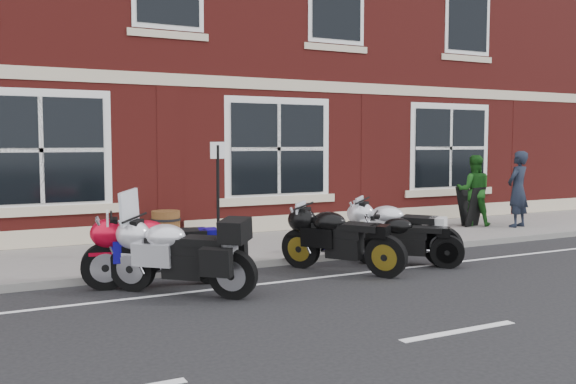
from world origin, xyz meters
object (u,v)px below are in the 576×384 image
moto_sport_black (340,237)px  parking_sign (218,192)px  moto_sport_silver (398,229)px  pedestrian_right (474,190)px  barrel_planter (166,227)px  pedestrian_left (518,189)px  moto_sport_red (157,248)px  a_board_sign (470,206)px  moto_naked_black (406,238)px  moto_touring_silver (178,252)px

moto_sport_black → parking_sign: 2.22m
moto_sport_black → moto_sport_silver: (1.40, 0.31, 0.00)m
pedestrian_right → barrel_planter: 7.41m
pedestrian_right → parking_sign: 7.19m
moto_sport_black → pedestrian_left: (6.23, 2.06, 0.45)m
pedestrian_left → pedestrian_right: size_ratio=1.06×
moto_sport_red → a_board_sign: size_ratio=2.34×
pedestrian_left → a_board_sign: 1.16m
pedestrian_left → pedestrian_right: bearing=-57.8°
moto_sport_black → moto_naked_black: moto_sport_black is taller
pedestrian_right → barrel_planter: size_ratio=2.60×
moto_touring_silver → moto_sport_red: size_ratio=0.75×
moto_sport_silver → parking_sign: 3.24m
moto_sport_red → barrel_planter: 3.30m
moto_sport_silver → moto_naked_black: bearing=-139.7°
moto_naked_black → pedestrian_left: (4.94, 2.14, 0.54)m
moto_sport_red → pedestrian_left: (9.18, 1.71, 0.44)m
pedestrian_right → parking_sign: (-7.06, -1.33, 0.31)m
barrel_planter → parking_sign: (0.30, -2.06, 0.83)m
moto_touring_silver → moto_sport_black: moto_touring_silver is taller
moto_sport_red → parking_sign: size_ratio=1.10×
moto_sport_black → pedestrian_right: size_ratio=1.16×
moto_sport_black → moto_naked_black: size_ratio=1.38×
moto_sport_red → pedestrian_left: bearing=-67.8°
moto_sport_red → moto_naked_black: moto_sport_red is taller
moto_naked_black → pedestrian_right: size_ratio=0.83×
moto_touring_silver → moto_sport_black: 2.84m
moto_sport_red → pedestrian_left: size_ratio=1.23×
a_board_sign → moto_sport_silver: bearing=-165.0°
moto_naked_black → barrel_planter: (-3.16, 3.55, -0.03)m
pedestrian_left → moto_touring_silver: bearing=-1.2°
moto_sport_red → a_board_sign: (8.32, 2.36, 0.02)m
moto_sport_silver → moto_sport_black: bearing=158.8°
moto_touring_silver → moto_naked_black: bearing=-42.6°
moto_naked_black → barrel_planter: 4.75m
moto_sport_silver → a_board_sign: bearing=-2.7°
moto_naked_black → a_board_sign: bearing=-11.4°
moto_touring_silver → parking_sign: bearing=7.9°
moto_sport_red → moto_sport_black: moto_sport_red is taller
moto_touring_silver → moto_sport_silver: size_ratio=0.86×
moto_touring_silver → parking_sign: parking_sign is taller
moto_naked_black → pedestrian_right: bearing=-12.0°
moto_sport_red → pedestrian_right: bearing=-62.6°
moto_touring_silver → moto_sport_black: bearing=-39.9°
moto_touring_silver → pedestrian_right: size_ratio=0.98×
moto_sport_silver → moto_touring_silver: bearing=153.9°
moto_sport_silver → pedestrian_left: 5.15m
moto_touring_silver → moto_sport_silver: moto_touring_silver is taller
moto_sport_black → moto_naked_black: 1.29m
a_board_sign → moto_naked_black: bearing=-161.8°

